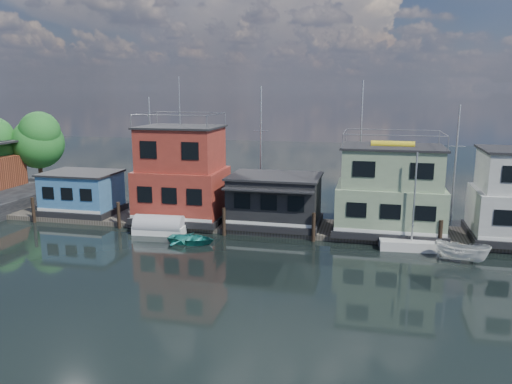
% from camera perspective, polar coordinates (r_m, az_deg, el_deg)
% --- Properties ---
extents(ground, '(160.00, 160.00, 0.00)m').
position_cam_1_polar(ground, '(29.95, -1.33, -10.43)').
color(ground, black).
rests_on(ground, ground).
extents(dock, '(48.00, 5.00, 0.40)m').
position_cam_1_polar(dock, '(41.00, 2.84, -3.97)').
color(dock, '#595147').
rests_on(dock, ground).
extents(houseboat_blue, '(6.40, 4.90, 3.66)m').
position_cam_1_polar(houseboat_blue, '(47.04, -19.25, -0.05)').
color(houseboat_blue, black).
rests_on(houseboat_blue, dock).
extents(houseboat_red, '(7.40, 5.90, 11.86)m').
position_cam_1_polar(houseboat_red, '(42.41, -8.49, 1.86)').
color(houseboat_red, black).
rests_on(houseboat_red, dock).
extents(houseboat_dark, '(7.40, 6.10, 4.06)m').
position_cam_1_polar(houseboat_dark, '(40.52, 2.17, -0.92)').
color(houseboat_dark, black).
rests_on(houseboat_dark, dock).
extents(houseboat_green, '(8.40, 5.90, 7.03)m').
position_cam_1_polar(houseboat_green, '(39.65, 15.06, 0.07)').
color(houseboat_green, black).
rests_on(houseboat_green, dock).
extents(pilings, '(42.28, 0.28, 2.20)m').
position_cam_1_polar(pilings, '(38.17, 1.61, -3.75)').
color(pilings, '#2D2116').
rests_on(pilings, ground).
extents(background_masts, '(36.40, 0.16, 12.00)m').
position_cam_1_polar(background_masts, '(45.27, 10.22, 4.28)').
color(background_masts, silver).
rests_on(background_masts, ground).
extents(motorboat, '(3.81, 2.42, 1.38)m').
position_cam_1_polar(motorboat, '(35.93, 22.46, -6.35)').
color(motorboat, white).
rests_on(motorboat, ground).
extents(day_sailer, '(4.54, 1.81, 7.01)m').
position_cam_1_polar(day_sailer, '(37.45, 17.33, -5.70)').
color(day_sailer, silver).
rests_on(day_sailer, ground).
extents(dinghy_teal, '(3.59, 2.60, 0.73)m').
position_cam_1_polar(dinghy_teal, '(37.42, -7.39, -5.34)').
color(dinghy_teal, teal).
rests_on(dinghy_teal, ground).
extents(tarp_runabout, '(4.15, 1.91, 1.64)m').
position_cam_1_polar(tarp_runabout, '(40.21, -11.00, -3.88)').
color(tarp_runabout, white).
rests_on(tarp_runabout, ground).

